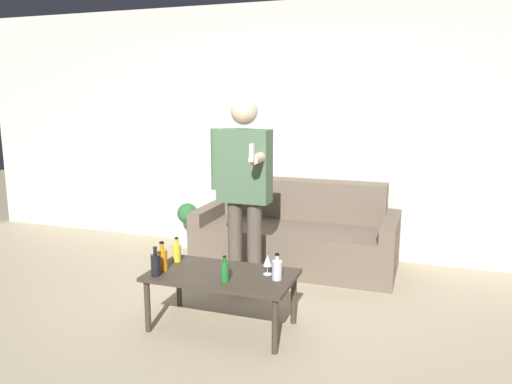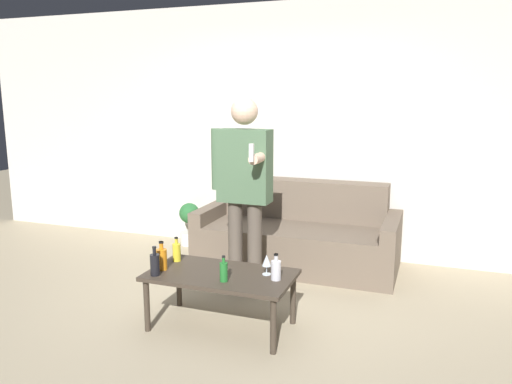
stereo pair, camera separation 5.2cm
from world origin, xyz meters
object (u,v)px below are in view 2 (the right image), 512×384
(coffee_table, at_px, (221,279))
(person_standing_front, at_px, (244,181))
(bottle_orange, at_px, (177,252))
(couch, at_px, (298,236))

(coffee_table, relative_size, person_standing_front, 0.63)
(person_standing_front, bearing_deg, bottle_orange, -123.42)
(couch, xyz_separation_m, person_standing_front, (-0.24, -0.91, 0.70))
(bottle_orange, bearing_deg, person_standing_front, 56.58)
(couch, distance_m, coffee_table, 1.61)
(coffee_table, distance_m, bottle_orange, 0.48)
(coffee_table, height_order, bottle_orange, bottle_orange)
(couch, bearing_deg, coffee_table, -95.90)
(bottle_orange, height_order, person_standing_front, person_standing_front)
(bottle_orange, distance_m, person_standing_front, 0.83)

